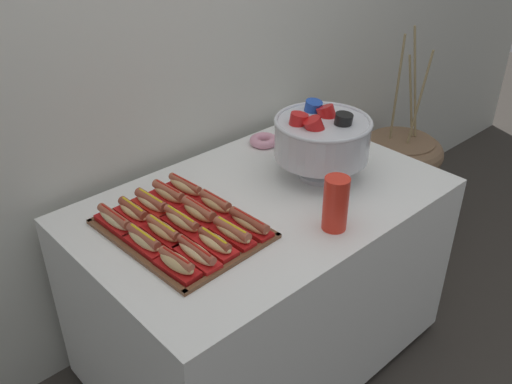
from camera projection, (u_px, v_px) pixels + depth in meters
ground_plane at (262, 351)px, 2.43m from camera, size 10.00×10.00×0.00m
back_wall at (166, 27)px, 2.10m from camera, size 6.00×0.10×2.60m
buffet_table at (262, 278)px, 2.21m from camera, size 1.35×0.87×0.78m
floor_vase at (395, 187)px, 3.10m from camera, size 0.52×0.52×1.15m
serving_tray at (182, 229)px, 1.85m from camera, size 0.43×0.54×0.01m
hot_dog_0 at (177, 264)px, 1.64m from camera, size 0.08×0.16×0.06m
hot_dog_1 at (196, 253)px, 1.69m from camera, size 0.07×0.18×0.06m
hot_dog_2 at (215, 243)px, 1.73m from camera, size 0.07×0.16×0.06m
hot_dog_3 at (232, 233)px, 1.78m from camera, size 0.07×0.17×0.06m
hot_dog_4 at (249, 223)px, 1.82m from camera, size 0.07×0.18×0.06m
hot_dog_5 at (144, 240)px, 1.74m from camera, size 0.07×0.17×0.06m
hot_dog_6 at (163, 231)px, 1.78m from camera, size 0.07×0.17×0.06m
hot_dog_7 at (181, 221)px, 1.83m from camera, size 0.06×0.18×0.06m
hot_dog_8 at (199, 212)px, 1.87m from camera, size 0.07×0.16×0.06m
hot_dog_9 at (215, 204)px, 1.92m from camera, size 0.07×0.16×0.06m
hot_dog_10 at (115, 220)px, 1.84m from camera, size 0.06×0.18×0.06m
hot_dog_11 at (134, 212)px, 1.88m from camera, size 0.07×0.16×0.06m
hot_dog_12 at (152, 203)px, 1.93m from camera, size 0.07×0.17×0.06m
hot_dog_13 at (169, 194)px, 1.97m from camera, size 0.07×0.17×0.06m
hot_dog_14 at (185, 187)px, 2.02m from camera, size 0.07×0.18×0.06m
punch_bowl at (322, 137)px, 2.08m from camera, size 0.37×0.37×0.28m
cup_stack at (336, 204)px, 1.81m from camera, size 0.08×0.08×0.19m
donut at (264, 141)px, 2.39m from camera, size 0.12×0.12×0.04m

